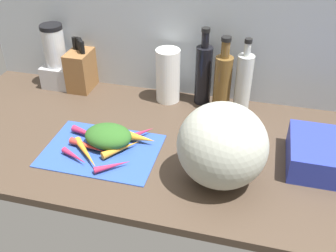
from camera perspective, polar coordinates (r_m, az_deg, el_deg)
ground_plane at (r=145.89cm, az=-2.88°, el=-2.21°), size 170.00×80.00×3.00cm
wall_back at (r=163.92cm, az=0.80°, el=14.64°), size 170.00×3.00×60.00cm
cutting_board at (r=140.21cm, az=-9.84°, el=-3.52°), size 40.64×28.99×0.80cm
carrot_0 at (r=130.33cm, az=-8.26°, el=-5.87°), size 11.44×9.26×2.23cm
carrot_1 at (r=137.03cm, az=-12.07°, el=-3.94°), size 14.54×14.57×2.62cm
carrot_2 at (r=136.94cm, az=-7.00°, el=-3.35°), size 11.76×12.84×2.71cm
carrot_3 at (r=145.70cm, az=-11.46°, el=-1.26°), size 16.68×7.16×2.61cm
carrot_4 at (r=142.59cm, az=-4.84°, el=-1.32°), size 12.87×13.97×3.28cm
carrot_5 at (r=141.88cm, az=-5.10°, el=-1.52°), size 10.42×3.97×3.39cm
carrot_6 at (r=136.85cm, az=-13.71°, el=-4.39°), size 11.60×6.92×2.13cm
carrot_7 at (r=139.96cm, az=-11.70°, el=-2.98°), size 16.05×6.04×2.54cm
carrot_8 at (r=140.52cm, az=-4.00°, el=-1.82°), size 10.90×4.44×3.53cm
carrot_greens_pile at (r=139.75cm, az=-8.88°, el=-1.48°), size 17.28×13.29×7.31cm
winter_squash at (r=119.09cm, az=8.05°, el=-2.92°), size 28.18×26.55×27.73cm
knife_block at (r=178.97cm, az=-12.67°, el=8.35°), size 9.75×16.30×23.23cm
blender_appliance at (r=182.19cm, az=-16.23°, el=9.38°), size 12.74×12.74×28.77cm
paper_towel_roll at (r=163.22cm, az=-0.06°, el=7.50°), size 10.16×10.16×23.16cm
bottle_0 at (r=161.25cm, az=5.29°, el=7.79°), size 6.87×6.87×33.12cm
bottle_1 at (r=156.94cm, az=8.12°, el=6.58°), size 7.11×7.11×31.84cm
bottle_2 at (r=156.17cm, az=11.11°, el=6.21°), size 6.54×6.54×31.98cm
dish_rack at (r=139.75cm, az=23.24°, el=-4.12°), size 28.68×24.25×9.53cm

